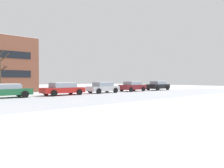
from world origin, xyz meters
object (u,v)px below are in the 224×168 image
parked_car_green (6,91)px  parked_car_red (63,89)px  parked_car_black (158,85)px  parked_car_maroon (133,86)px  parked_car_silver (103,87)px

parked_car_green → parked_car_red: (5.58, -0.23, 0.03)m
parked_car_red → parked_car_black: parked_car_black is taller
parked_car_green → parked_car_maroon: (16.74, 0.07, 0.07)m
parked_car_maroon → parked_car_green: bearing=-179.8°
parked_car_silver → parked_car_black: (11.16, -0.08, 0.05)m
parked_car_black → parked_car_red: bearing=-179.9°
parked_car_silver → parked_car_maroon: 5.59m
parked_car_green → parked_car_silver: parked_car_silver is taller
parked_car_green → parked_car_black: size_ratio=1.08×
parked_car_green → parked_car_black: parked_car_black is taller
parked_car_silver → parked_car_green: bearing=179.3°
parked_car_black → parked_car_green: bearing=179.4°
parked_car_red → parked_car_black: bearing=0.1°
parked_car_silver → parked_car_black: bearing=-0.4°
parked_car_black → parked_car_maroon: bearing=177.1°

